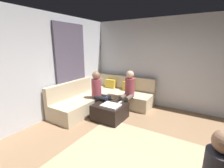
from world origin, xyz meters
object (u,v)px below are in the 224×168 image
game_remote (120,102)px  person_on_couch_side (99,91)px  ottoman (110,111)px  sectional_couch (104,98)px  person_on_couch_back (128,90)px  coffee_mug (107,99)px

game_remote → person_on_couch_side: person_on_couch_side is taller
ottoman → game_remote: bearing=50.7°
sectional_couch → ottoman: (0.62, -0.63, -0.07)m
sectional_couch → person_on_couch_side: 0.60m
sectional_couch → game_remote: 0.91m
person_on_couch_back → person_on_couch_side: 0.83m
sectional_couch → person_on_couch_side: person_on_couch_side is taller
sectional_couch → game_remote: (0.80, -0.41, 0.15)m
sectional_couch → person_on_couch_side: size_ratio=2.12×
person_on_couch_back → person_on_couch_side: (-0.66, -0.50, 0.00)m
game_remote → person_on_couch_side: 0.69m
person_on_couch_side → sectional_couch: bearing=-161.5°
person_on_couch_back → sectional_couch: bearing=3.9°
game_remote → person_on_couch_back: bearing=88.7°
sectional_couch → person_on_couch_back: (0.81, 0.06, 0.38)m
sectional_couch → game_remote: size_ratio=17.00×
game_remote → person_on_couch_side: size_ratio=0.12×
coffee_mug → person_on_couch_side: 0.32m
person_on_couch_back → person_on_couch_side: bearing=36.8°
person_on_couch_side → coffee_mug: bearing=88.7°
game_remote → person_on_couch_back: person_on_couch_back is taller
coffee_mug → person_on_couch_back: (0.41, 0.50, 0.19)m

